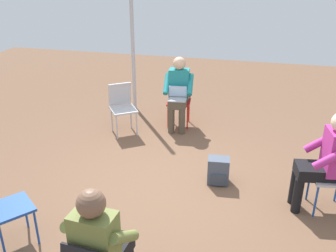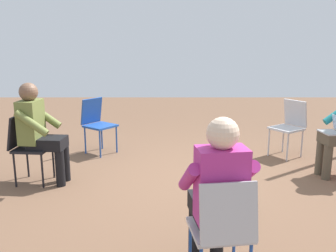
{
  "view_description": "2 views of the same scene",
  "coord_description": "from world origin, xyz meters",
  "px_view_note": "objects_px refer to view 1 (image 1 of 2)",
  "views": [
    {
      "loc": [
        -3.96,
        -1.1,
        2.75
      ],
      "look_at": [
        0.01,
        -0.1,
        0.9
      ],
      "focal_mm": 40.0,
      "sensor_mm": 36.0,
      "label": 1
    },
    {
      "loc": [
        -0.29,
        -4.39,
        1.73
      ],
      "look_at": [
        -0.27,
        -0.0,
        0.71
      ],
      "focal_mm": 40.0,
      "sensor_mm": 36.0,
      "label": 2
    }
  ],
  "objects_px": {
    "person_in_olive": "(102,242)",
    "person_in_magenta": "(326,157)",
    "chair_northeast": "(122,105)",
    "chair_east": "(179,97)",
    "backpack_near_laptop_user": "(218,172)",
    "chair_northwest": "(2,206)",
    "person_with_laptop": "(178,90)"
  },
  "relations": [
    {
      "from": "chair_east",
      "to": "person_in_olive",
      "type": "height_order",
      "value": "person_in_olive"
    },
    {
      "from": "person_with_laptop",
      "to": "backpack_near_laptop_user",
      "type": "height_order",
      "value": "person_with_laptop"
    },
    {
      "from": "chair_northeast",
      "to": "chair_east",
      "type": "height_order",
      "value": "same"
    },
    {
      "from": "chair_east",
      "to": "backpack_near_laptop_user",
      "type": "xyz_separation_m",
      "value": [
        -1.8,
        -0.93,
        -0.34
      ]
    },
    {
      "from": "chair_northeast",
      "to": "person_in_olive",
      "type": "relative_size",
      "value": 0.69
    },
    {
      "from": "chair_east",
      "to": "person_with_laptop",
      "type": "bearing_deg",
      "value": 90.0
    },
    {
      "from": "chair_northwest",
      "to": "person_in_magenta",
      "type": "xyz_separation_m",
      "value": [
        1.45,
        -3.18,
        0.2
      ]
    },
    {
      "from": "chair_northeast",
      "to": "person_with_laptop",
      "type": "xyz_separation_m",
      "value": [
        0.43,
        -0.87,
        0.2
      ]
    },
    {
      "from": "backpack_near_laptop_user",
      "to": "person_with_laptop",
      "type": "bearing_deg",
      "value": 29.29
    },
    {
      "from": "chair_northwest",
      "to": "person_with_laptop",
      "type": "relative_size",
      "value": 0.69
    },
    {
      "from": "chair_east",
      "to": "backpack_near_laptop_user",
      "type": "bearing_deg",
      "value": 110.71
    },
    {
      "from": "chair_northeast",
      "to": "chair_northwest",
      "type": "xyz_separation_m",
      "value": [
        -2.93,
        0.17,
        0.0
      ]
    },
    {
      "from": "backpack_near_laptop_user",
      "to": "chair_northeast",
      "type": "bearing_deg",
      "value": 56.1
    },
    {
      "from": "chair_northwest",
      "to": "person_with_laptop",
      "type": "xyz_separation_m",
      "value": [
        3.36,
        -1.05,
        0.2
      ]
    },
    {
      "from": "chair_northeast",
      "to": "backpack_near_laptop_user",
      "type": "height_order",
      "value": "chair_northeast"
    },
    {
      "from": "chair_east",
      "to": "person_in_magenta",
      "type": "distance_m",
      "value": 3.0
    },
    {
      "from": "person_in_magenta",
      "to": "backpack_near_laptop_user",
      "type": "height_order",
      "value": "person_in_magenta"
    },
    {
      "from": "chair_northeast",
      "to": "person_in_magenta",
      "type": "xyz_separation_m",
      "value": [
        -1.48,
        -3.0,
        0.2
      ]
    },
    {
      "from": "person_with_laptop",
      "to": "backpack_near_laptop_user",
      "type": "bearing_deg",
      "value": 112.55
    },
    {
      "from": "person_in_olive",
      "to": "person_in_magenta",
      "type": "height_order",
      "value": "same"
    },
    {
      "from": "person_with_laptop",
      "to": "backpack_near_laptop_user",
      "type": "distance_m",
      "value": 1.94
    },
    {
      "from": "person_with_laptop",
      "to": "backpack_near_laptop_user",
      "type": "xyz_separation_m",
      "value": [
        -1.63,
        -0.91,
        -0.53
      ]
    },
    {
      "from": "chair_east",
      "to": "person_with_laptop",
      "type": "height_order",
      "value": "person_with_laptop"
    },
    {
      "from": "chair_northwest",
      "to": "person_in_olive",
      "type": "distance_m",
      "value": 1.37
    },
    {
      "from": "person_in_olive",
      "to": "backpack_near_laptop_user",
      "type": "distance_m",
      "value": 2.35
    },
    {
      "from": "chair_northeast",
      "to": "chair_northwest",
      "type": "bearing_deg",
      "value": 51.01
    },
    {
      "from": "chair_northeast",
      "to": "person_in_magenta",
      "type": "height_order",
      "value": "person_in_magenta"
    },
    {
      "from": "person_in_magenta",
      "to": "chair_northwest",
      "type": "bearing_deg",
      "value": 106.02
    },
    {
      "from": "chair_northeast",
      "to": "chair_east",
      "type": "xyz_separation_m",
      "value": [
        0.6,
        -0.85,
        0.0
      ]
    },
    {
      "from": "person_in_magenta",
      "to": "backpack_near_laptop_user",
      "type": "relative_size",
      "value": 3.44
    },
    {
      "from": "person_in_olive",
      "to": "person_in_magenta",
      "type": "distance_m",
      "value": 2.69
    },
    {
      "from": "chair_east",
      "to": "person_in_olive",
      "type": "distance_m",
      "value": 3.99
    }
  ]
}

